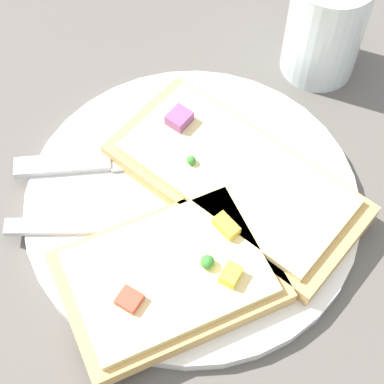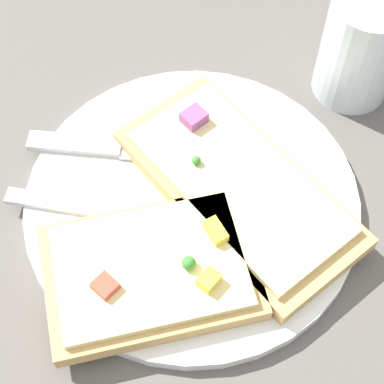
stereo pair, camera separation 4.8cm
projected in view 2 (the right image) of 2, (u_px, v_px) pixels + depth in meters
name	position (u px, v px, depth m)	size (l,w,h in m)	color
ground_plane	(192.00, 206.00, 0.50)	(4.00, 4.00, 0.00)	#56514C
plate	(192.00, 203.00, 0.49)	(0.26, 0.26, 0.01)	white
fork	(158.00, 220.00, 0.48)	(0.21, 0.07, 0.01)	#B7B7BC
knife	(131.00, 149.00, 0.51)	(0.19, 0.08, 0.01)	#B7B7BC
pizza_slice_main	(238.00, 186.00, 0.48)	(0.22, 0.17, 0.03)	tan
pizza_slice_corner	(157.00, 273.00, 0.45)	(0.18, 0.17, 0.03)	tan
crumb_scatter	(228.00, 199.00, 0.48)	(0.09, 0.07, 0.01)	tan
drinking_glass	(361.00, 47.00, 0.52)	(0.07, 0.07, 0.10)	silver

